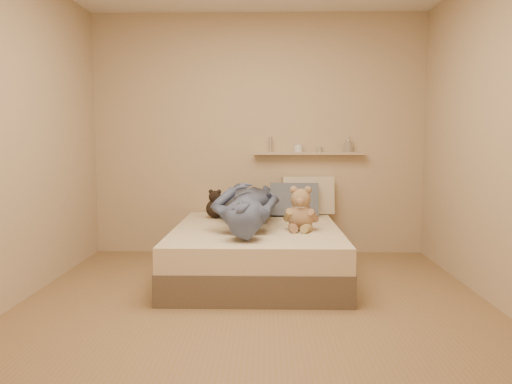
{
  "coord_description": "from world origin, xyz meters",
  "views": [
    {
      "loc": [
        0.09,
        -3.57,
        1.23
      ],
      "look_at": [
        0.0,
        0.65,
        0.8
      ],
      "focal_mm": 35.0,
      "sensor_mm": 36.0,
      "label": 1
    }
  ],
  "objects_px": {
    "game_console": "(240,221)",
    "wall_shelf": "(309,153)",
    "teddy_bear": "(301,212)",
    "bed": "(257,251)",
    "person": "(247,204)",
    "pillow_cream": "(308,196)",
    "dark_plush": "(215,206)",
    "pillow_grey": "(294,200)"
  },
  "relations": [
    {
      "from": "pillow_grey",
      "to": "wall_shelf",
      "type": "distance_m",
      "value": 0.55
    },
    {
      "from": "pillow_cream",
      "to": "game_console",
      "type": "bearing_deg",
      "value": -115.16
    },
    {
      "from": "bed",
      "to": "teddy_bear",
      "type": "relative_size",
      "value": 4.82
    },
    {
      "from": "game_console",
      "to": "person",
      "type": "bearing_deg",
      "value": 87.27
    },
    {
      "from": "teddy_bear",
      "to": "person",
      "type": "height_order",
      "value": "person"
    },
    {
      "from": "pillow_grey",
      "to": "wall_shelf",
      "type": "bearing_deg",
      "value": 51.95
    },
    {
      "from": "pillow_cream",
      "to": "person",
      "type": "bearing_deg",
      "value": -129.17
    },
    {
      "from": "game_console",
      "to": "teddy_bear",
      "type": "xyz_separation_m",
      "value": [
        0.51,
        0.39,
        0.02
      ]
    },
    {
      "from": "bed",
      "to": "pillow_cream",
      "type": "xyz_separation_m",
      "value": [
        0.53,
        0.83,
        0.43
      ]
    },
    {
      "from": "bed",
      "to": "pillow_grey",
      "type": "relative_size",
      "value": 3.8
    },
    {
      "from": "dark_plush",
      "to": "pillow_grey",
      "type": "relative_size",
      "value": 0.59
    },
    {
      "from": "game_console",
      "to": "teddy_bear",
      "type": "height_order",
      "value": "teddy_bear"
    },
    {
      "from": "dark_plush",
      "to": "pillow_cream",
      "type": "relative_size",
      "value": 0.54
    },
    {
      "from": "teddy_bear",
      "to": "wall_shelf",
      "type": "relative_size",
      "value": 0.33
    },
    {
      "from": "game_console",
      "to": "pillow_cream",
      "type": "bearing_deg",
      "value": 64.84
    },
    {
      "from": "bed",
      "to": "wall_shelf",
      "type": "height_order",
      "value": "wall_shelf"
    },
    {
      "from": "wall_shelf",
      "to": "teddy_bear",
      "type": "bearing_deg",
      "value": -98.47
    },
    {
      "from": "dark_plush",
      "to": "wall_shelf",
      "type": "distance_m",
      "value": 1.18
    },
    {
      "from": "teddy_bear",
      "to": "wall_shelf",
      "type": "xyz_separation_m",
      "value": [
        0.16,
        1.08,
        0.49
      ]
    },
    {
      "from": "game_console",
      "to": "teddy_bear",
      "type": "distance_m",
      "value": 0.64
    },
    {
      "from": "person",
      "to": "wall_shelf",
      "type": "bearing_deg",
      "value": -126.7
    },
    {
      "from": "teddy_bear",
      "to": "pillow_grey",
      "type": "distance_m",
      "value": 0.86
    },
    {
      "from": "dark_plush",
      "to": "pillow_cream",
      "type": "bearing_deg",
      "value": 17.91
    },
    {
      "from": "game_console",
      "to": "wall_shelf",
      "type": "distance_m",
      "value": 1.69
    },
    {
      "from": "person",
      "to": "wall_shelf",
      "type": "relative_size",
      "value": 1.41
    },
    {
      "from": "dark_plush",
      "to": "pillow_cream",
      "type": "distance_m",
      "value": 1.01
    },
    {
      "from": "pillow_grey",
      "to": "person",
      "type": "height_order",
      "value": "person"
    },
    {
      "from": "bed",
      "to": "game_console",
      "type": "bearing_deg",
      "value": -102.29
    },
    {
      "from": "game_console",
      "to": "pillow_grey",
      "type": "height_order",
      "value": "pillow_grey"
    },
    {
      "from": "game_console",
      "to": "teddy_bear",
      "type": "relative_size",
      "value": 0.43
    },
    {
      "from": "pillow_cream",
      "to": "dark_plush",
      "type": "bearing_deg",
      "value": -162.09
    },
    {
      "from": "dark_plush",
      "to": "game_console",
      "type": "bearing_deg",
      "value": -73.89
    },
    {
      "from": "pillow_grey",
      "to": "person",
      "type": "relative_size",
      "value": 0.3
    },
    {
      "from": "pillow_grey",
      "to": "wall_shelf",
      "type": "height_order",
      "value": "wall_shelf"
    },
    {
      "from": "bed",
      "to": "person",
      "type": "distance_m",
      "value": 0.44
    },
    {
      "from": "dark_plush",
      "to": "wall_shelf",
      "type": "xyz_separation_m",
      "value": [
        0.98,
        0.39,
        0.52
      ]
    },
    {
      "from": "bed",
      "to": "dark_plush",
      "type": "height_order",
      "value": "dark_plush"
    },
    {
      "from": "pillow_cream",
      "to": "pillow_grey",
      "type": "distance_m",
      "value": 0.21
    },
    {
      "from": "game_console",
      "to": "pillow_grey",
      "type": "xyz_separation_m",
      "value": [
        0.5,
        1.25,
        0.03
      ]
    },
    {
      "from": "bed",
      "to": "pillow_grey",
      "type": "distance_m",
      "value": 0.88
    },
    {
      "from": "bed",
      "to": "teddy_bear",
      "type": "distance_m",
      "value": 0.58
    },
    {
      "from": "teddy_bear",
      "to": "person",
      "type": "bearing_deg",
      "value": 154.06
    }
  ]
}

